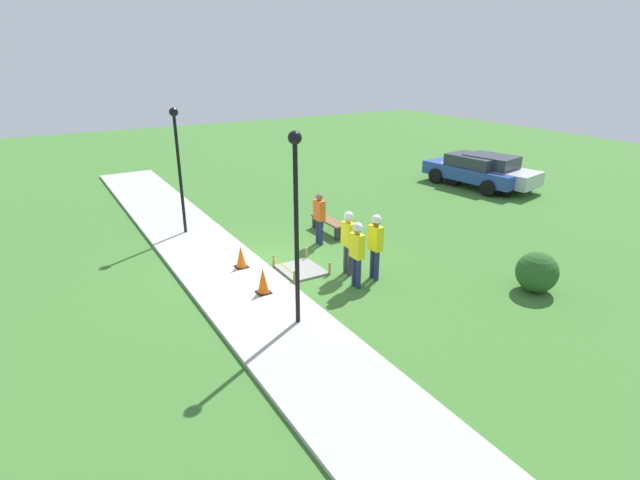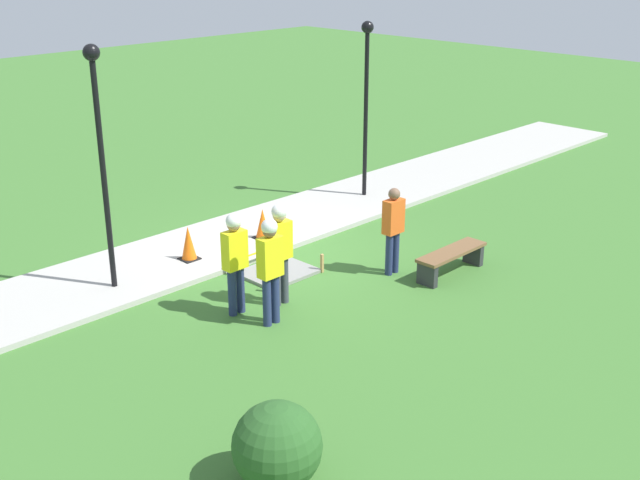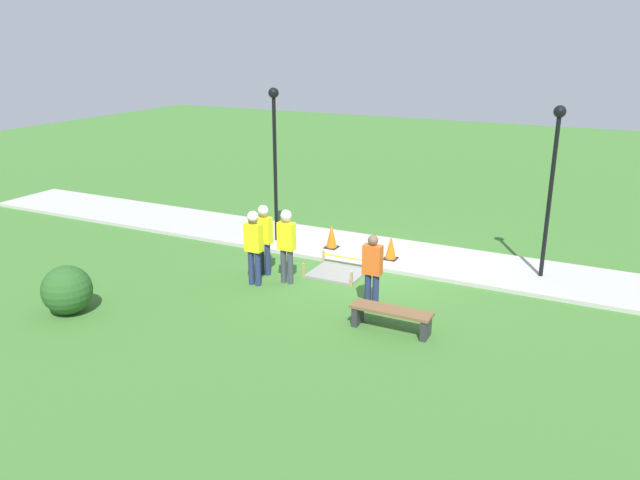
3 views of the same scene
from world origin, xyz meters
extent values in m
plane|color=#3D702D|center=(0.00, 0.00, 0.00)|extent=(60.00, 60.00, 0.00)
cube|color=#ADAAA3|center=(0.00, -1.22, 0.05)|extent=(28.00, 2.43, 0.10)
cube|color=gray|center=(0.68, 0.69, 0.03)|extent=(1.27, 1.09, 0.06)
cube|color=tan|center=(0.04, 0.15, 0.18)|extent=(0.05, 0.05, 0.37)
cube|color=tan|center=(1.31, 0.15, 0.18)|extent=(0.05, 0.05, 0.37)
cube|color=tan|center=(0.04, 1.24, 0.18)|extent=(0.05, 0.05, 0.37)
cube|color=tan|center=(1.31, 1.24, 0.18)|extent=(0.05, 0.05, 0.37)
cube|color=yellow|center=(0.68, 0.15, 0.27)|extent=(1.27, 0.00, 0.04)
cube|color=black|center=(-0.21, -0.72, 0.11)|extent=(0.34, 0.34, 0.02)
cone|color=orange|center=(-0.21, -0.72, 0.43)|extent=(0.29, 0.29, 0.61)
cube|color=black|center=(1.56, -0.86, 0.11)|extent=(0.34, 0.34, 0.02)
cone|color=orange|center=(1.56, -0.86, 0.45)|extent=(0.29, 0.29, 0.65)
cube|color=#2D2D33|center=(-2.31, 3.01, 0.21)|extent=(0.12, 0.40, 0.41)
cube|color=#2D2D33|center=(-0.88, 3.01, 0.21)|extent=(0.12, 0.40, 0.41)
cube|color=brown|center=(-1.59, 3.01, 0.44)|extent=(1.64, 0.44, 0.06)
cylinder|color=#383D47|center=(1.43, 1.70, 0.42)|extent=(0.14, 0.14, 0.84)
cylinder|color=#383D47|center=(1.61, 1.70, 0.42)|extent=(0.14, 0.14, 0.84)
cube|color=yellow|center=(1.52, 1.70, 1.17)|extent=(0.40, 0.22, 0.66)
sphere|color=tan|center=(1.52, 1.70, 1.61)|extent=(0.23, 0.23, 0.23)
sphere|color=white|center=(1.52, 1.70, 1.68)|extent=(0.26, 0.26, 0.26)
cylinder|color=navy|center=(2.20, 1.45, 0.41)|extent=(0.14, 0.14, 0.82)
cylinder|color=navy|center=(2.38, 1.45, 0.41)|extent=(0.14, 0.14, 0.82)
cube|color=yellow|center=(2.29, 1.45, 1.14)|extent=(0.40, 0.22, 0.65)
sphere|color=#A37A5B|center=(2.29, 1.45, 1.58)|extent=(0.22, 0.22, 0.22)
sphere|color=white|center=(2.29, 1.45, 1.64)|extent=(0.26, 0.26, 0.26)
cylinder|color=navy|center=(2.05, 2.15, 0.42)|extent=(0.14, 0.14, 0.84)
cylinder|color=navy|center=(2.23, 2.15, 0.42)|extent=(0.14, 0.14, 0.84)
cube|color=yellow|center=(2.14, 2.15, 1.17)|extent=(0.40, 0.22, 0.67)
sphere|color=brown|center=(2.14, 2.15, 1.62)|extent=(0.23, 0.23, 0.23)
sphere|color=white|center=(2.14, 2.15, 1.68)|extent=(0.26, 0.26, 0.26)
cylinder|color=navy|center=(-0.94, 2.20, 0.40)|extent=(0.14, 0.14, 0.81)
cylinder|color=navy|center=(-0.76, 2.20, 0.40)|extent=(0.14, 0.14, 0.81)
cube|color=#E55B1E|center=(-0.85, 2.20, 1.13)|extent=(0.40, 0.22, 0.64)
sphere|color=brown|center=(-0.85, 2.20, 1.56)|extent=(0.22, 0.22, 0.22)
cylinder|color=black|center=(3.25, -0.79, 2.09)|extent=(0.10, 0.10, 3.99)
sphere|color=black|center=(3.25, -0.79, 4.19)|extent=(0.28, 0.28, 0.28)
cylinder|color=black|center=(-3.88, -1.21, 2.01)|extent=(0.10, 0.10, 3.82)
sphere|color=black|center=(-3.88, -1.21, 4.02)|extent=(0.28, 0.28, 0.28)
sphere|color=#285623|center=(4.83, 5.25, 0.52)|extent=(1.05, 1.05, 1.05)
camera|label=1|loc=(11.92, -5.38, 5.77)|focal=28.00mm
camera|label=2|loc=(9.92, 11.00, 5.96)|focal=45.00mm
camera|label=3|loc=(-5.36, 13.75, 5.60)|focal=35.00mm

